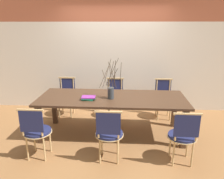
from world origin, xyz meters
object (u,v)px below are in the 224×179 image
(book_stack, at_px, (89,98))
(chair_far_center, at_px, (163,97))
(dining_table, at_px, (112,101))
(chair_near_center, at_px, (183,135))
(vase_centerpiece, at_px, (111,91))

(book_stack, bearing_deg, chair_far_center, 33.89)
(chair_far_center, xyz_separation_m, book_stack, (-1.51, -1.02, 0.29))
(dining_table, relative_size, chair_far_center, 3.09)
(chair_near_center, relative_size, chair_far_center, 1.00)
(chair_near_center, relative_size, vase_centerpiece, 1.20)
(chair_near_center, xyz_separation_m, vase_centerpiece, (-1.13, 0.80, 0.40))
(chair_far_center, relative_size, book_stack, 3.35)
(chair_far_center, bearing_deg, chair_near_center, 90.39)
(chair_near_center, height_order, chair_far_center, same)
(vase_centerpiece, bearing_deg, chair_far_center, 40.35)
(chair_near_center, distance_m, vase_centerpiece, 1.44)
(dining_table, relative_size, vase_centerpiece, 3.72)
(chair_near_center, distance_m, book_stack, 1.71)
(chair_near_center, bearing_deg, vase_centerpiece, 144.73)
(chair_near_center, bearing_deg, dining_table, 141.88)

